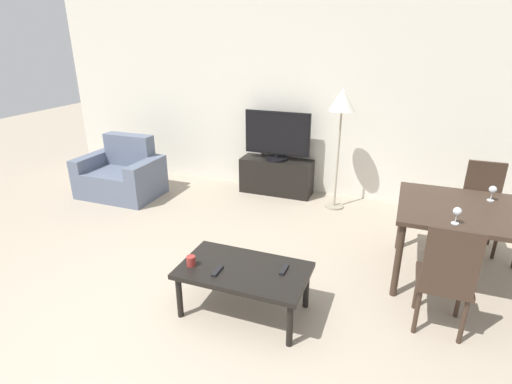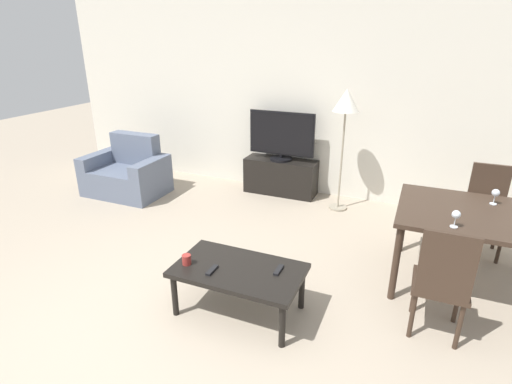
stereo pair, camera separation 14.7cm
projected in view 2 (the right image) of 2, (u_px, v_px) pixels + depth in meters
name	position (u px, v px, depth m)	size (l,w,h in m)	color
ground_plane	(137.00, 358.00, 2.89)	(18.00, 18.00, 0.00)	tan
wall_back	(298.00, 98.00, 5.57)	(7.62, 0.06, 2.70)	silver
armchair	(128.00, 174.00, 5.82)	(1.11, 0.76, 0.84)	slate
tv_stand	(281.00, 176.00, 5.81)	(1.04, 0.36, 0.51)	black
tv	(282.00, 136.00, 5.59)	(0.94, 0.32, 0.69)	black
coffee_table	(239.00, 273.00, 3.25)	(1.05, 0.60, 0.42)	black
dining_table	(471.00, 221.00, 3.49)	(1.23, 1.02, 0.75)	#38281E
dining_chair_near	(442.00, 280.00, 2.92)	(0.40, 0.40, 0.94)	#38281E
dining_chair_far	(486.00, 206.00, 4.18)	(0.40, 0.40, 0.94)	#38281E
floor_lamp	(346.00, 107.00, 4.88)	(0.32, 0.32, 1.58)	gray
remote_primary	(212.00, 270.00, 3.19)	(0.04, 0.15, 0.02)	black
remote_secondary	(279.00, 270.00, 3.19)	(0.04, 0.15, 0.02)	black
cup_white_near	(187.00, 260.00, 3.28)	(0.07, 0.07, 0.08)	maroon
wine_glass_left	(496.00, 194.00, 3.58)	(0.07, 0.07, 0.15)	silver
wine_glass_center	(456.00, 216.00, 3.16)	(0.07, 0.07, 0.15)	silver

